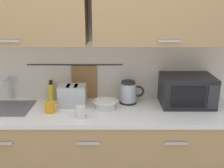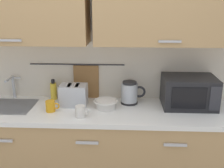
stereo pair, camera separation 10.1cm
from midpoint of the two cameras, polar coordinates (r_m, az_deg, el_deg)
The scene contains 10 objects.
counter_unit at distance 2.55m, azimuth -5.58°, elevation -14.55°, with size 2.53×0.64×0.90m.
back_wall_assembly at distance 2.42m, azimuth -5.55°, elevation 10.59°, with size 3.70×0.41×2.50m.
sink_faucet at distance 2.70m, azimuth -22.08°, elevation -0.28°, with size 0.09×0.17×0.22m.
microwave at distance 2.47m, azimuth 14.75°, elevation -1.36°, with size 0.46×0.35×0.27m.
electric_kettle at distance 2.44m, azimuth 2.54°, elevation -1.83°, with size 0.23×0.16×0.21m.
dish_soap_bottle at distance 2.59m, azimuth -13.84°, elevation -1.57°, with size 0.06×0.06×0.20m.
mug_near_sink at distance 2.32m, azimuth -14.25°, elevation -4.86°, with size 0.12×0.08×0.09m.
mixing_bowl at distance 2.33m, azimuth -2.53°, elevation -4.25°, with size 0.21×0.21×0.08m.
toaster at distance 2.41m, azimuth -9.54°, elevation -2.47°, with size 0.26×0.17×0.19m.
mug_by_kettle at distance 2.18m, azimuth -7.85°, elevation -5.98°, with size 0.12×0.08×0.09m.
Camera 1 is at (0.18, -1.86, 1.81)m, focal length 42.63 mm.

